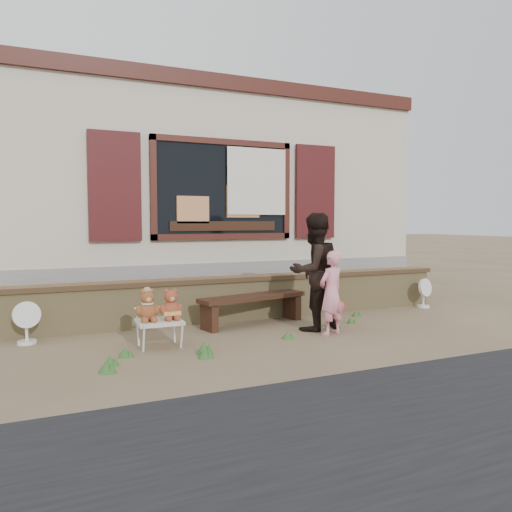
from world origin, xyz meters
name	(u,v)px	position (x,y,z in m)	size (l,w,h in m)	color
ground	(274,331)	(0.00, 0.00, 0.00)	(80.00, 80.00, 0.00)	brown
shopfront	(183,199)	(0.00, 4.49, 2.00)	(8.04, 5.13, 4.00)	#B9AE96
brick_wall	(245,297)	(0.00, 1.00, 0.34)	(7.10, 0.36, 0.67)	tan
bench	(253,303)	(-0.07, 0.54, 0.32)	(1.74, 0.71, 0.44)	black
folding_chair	(159,323)	(-1.63, -0.19, 0.29)	(0.54, 0.48, 0.32)	beige
teddy_bear_left	(147,305)	(-1.77, -0.19, 0.52)	(0.29, 0.25, 0.39)	brown
teddy_bear_right	(171,304)	(-1.49, -0.19, 0.51)	(0.28, 0.24, 0.38)	brown
child	(331,293)	(0.61, -0.48, 0.56)	(0.41, 0.27, 1.12)	pink
adult	(314,272)	(0.56, -0.13, 0.81)	(0.79, 0.62, 1.63)	black
fan_left	(26,322)	(-3.09, 0.62, 0.27)	(0.34, 0.22, 0.53)	silver
fan_right	(423,293)	(3.23, 0.64, 0.26)	(0.33, 0.22, 0.51)	silver
grass_tufts	(203,347)	(-1.22, -0.62, 0.06)	(4.16, 1.58, 0.15)	#315C25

